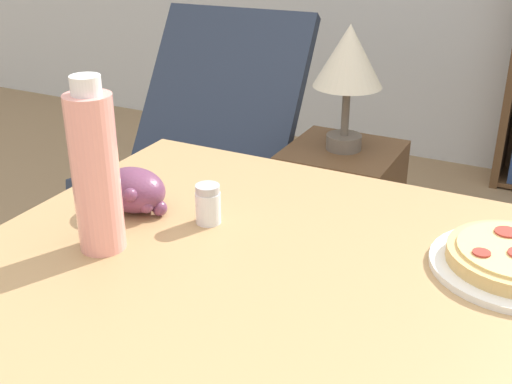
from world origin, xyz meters
The scene contains 7 objects.
dining_table centered at (0.02, 0.10, 0.66)m, with size 1.20×0.74×0.77m.
grape_bunch centered at (-0.42, 0.16, 0.81)m, with size 0.12×0.09×0.07m.
drink_bottle centered at (-0.39, 0.04, 0.89)m, with size 0.07×0.07×0.26m.
salt_shaker centered at (-0.29, 0.18, 0.80)m, with size 0.04×0.04×0.06m.
lounge_chair_near centered at (-0.93, 1.18, 0.29)m, with size 0.63×0.80×0.88m.
side_table centered at (-0.42, 1.20, 0.26)m, with size 0.34×0.34×0.53m.
table_lamp centered at (-0.42, 1.20, 0.80)m, with size 0.21×0.21×0.39m.
Camera 1 is at (0.19, -0.60, 1.24)m, focal length 45.00 mm.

